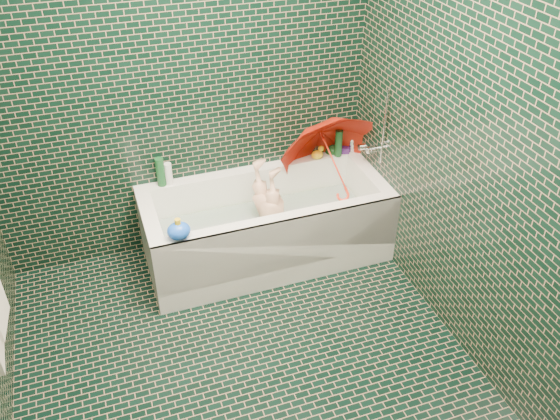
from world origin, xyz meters
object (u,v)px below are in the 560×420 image
object	(u,v)px
umbrella	(334,162)
bath_toy	(179,231)
child	(272,219)
rubber_duck	(318,154)
bathtub	(267,232)

from	to	relation	value
umbrella	bath_toy	distance (m)	1.28
child	umbrella	distance (m)	0.60
umbrella	rubber_duck	size ratio (longest dim) A/B	5.77
rubber_duck	umbrella	bearing A→B (deg)	-99.76
bath_toy	umbrella	bearing A→B (deg)	6.77
bathtub	rubber_duck	size ratio (longest dim) A/B	14.00
rubber_duck	child	bearing A→B (deg)	-165.65
bathtub	child	xyz separation A→B (m)	(0.04, 0.01, 0.10)
rubber_duck	bath_toy	world-z (taller)	bath_toy
bathtub	umbrella	size ratio (longest dim) A/B	2.42
umbrella	rubber_duck	distance (m)	0.22
umbrella	rubber_duck	world-z (taller)	umbrella
child	rubber_duck	bearing A→B (deg)	105.22
bathtub	umbrella	bearing A→B (deg)	10.16
bath_toy	child	bearing A→B (deg)	12.67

